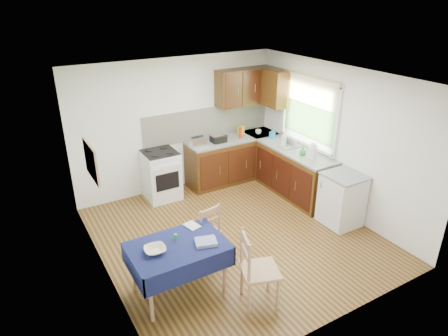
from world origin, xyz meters
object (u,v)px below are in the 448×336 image
chair_far (205,230)px  kettle (313,151)px  toaster (197,142)px  sandwich_press (218,138)px  dining_table (178,252)px  chair_near (256,267)px  dish_rack (290,145)px

chair_far → kettle: (2.38, 0.48, 0.56)m
toaster → sandwich_press: (0.46, 0.03, -0.02)m
toaster → dining_table: bearing=-103.4°
chair_near → dining_table: bearing=67.3°
chair_far → kettle: size_ratio=3.18×
chair_far → dish_rack: 2.68m
sandwich_press → dining_table: bearing=-124.0°
toaster → kettle: bearing=-26.4°
chair_far → chair_near: (0.11, -1.12, 0.06)m
dining_table → chair_far: size_ratio=1.34×
dish_rack → sandwich_press: bearing=144.3°
dining_table → dish_rack: (3.02, 1.59, 0.31)m
dish_rack → kettle: size_ratio=1.41×
dining_table → toaster: (1.51, 2.43, 0.39)m
chair_far → dish_rack: (2.40, 1.12, 0.45)m
dish_rack → dining_table: bearing=-147.8°
sandwich_press → chair_far: bearing=-119.5°
toaster → sandwich_press: 0.47m
chair_near → kettle: kettle is taller
dining_table → sandwich_press: sandwich_press is taller
chair_far → sandwich_press: 2.46m
kettle → dish_rack: bearing=88.2°
chair_far → toaster: (0.89, 1.96, 0.53)m
kettle → chair_far: bearing=-168.5°
chair_near → dish_rack: dish_rack is taller
toaster → dish_rack: toaster is taller
chair_near → kettle: 2.82m
dining_table → dish_rack: bearing=33.1°
chair_far → dish_rack: dish_rack is taller
dining_table → chair_far: (0.62, 0.47, -0.14)m
dining_table → dish_rack: size_ratio=3.01×
toaster → dish_rack: size_ratio=0.70×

